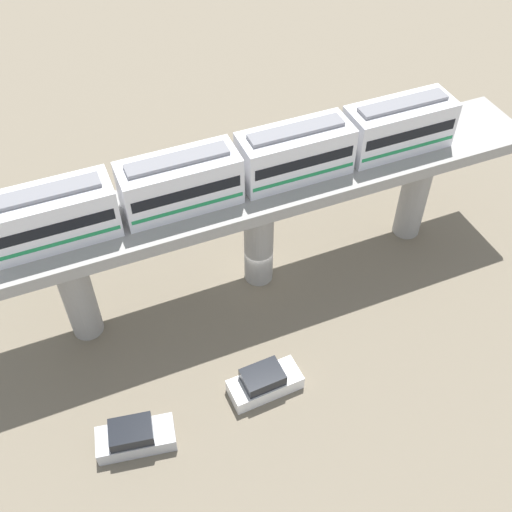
# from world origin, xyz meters

# --- Properties ---
(ground_plane) EXTENTS (120.00, 120.00, 0.00)m
(ground_plane) POSITION_xyz_m (0.00, 0.00, 0.00)
(ground_plane) COLOR #706654
(viaduct) EXTENTS (5.20, 35.80, 8.19)m
(viaduct) POSITION_xyz_m (0.00, 0.00, 6.36)
(viaduct) COLOR #999691
(viaduct) RESTS_ON ground
(train) EXTENTS (2.64, 27.45, 3.24)m
(train) POSITION_xyz_m (0.00, 1.22, 9.72)
(train) COLOR white
(train) RESTS_ON viaduct
(parked_car_silver) EXTENTS (2.51, 4.45, 1.76)m
(parked_car_silver) POSITION_xyz_m (-8.73, 10.87, 0.74)
(parked_car_silver) COLOR #B2B5BA
(parked_car_silver) RESTS_ON ground
(parked_car_white) EXTENTS (1.98, 4.27, 1.76)m
(parked_car_white) POSITION_xyz_m (-8.28, 3.10, 0.74)
(parked_car_white) COLOR white
(parked_car_white) RESTS_ON ground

